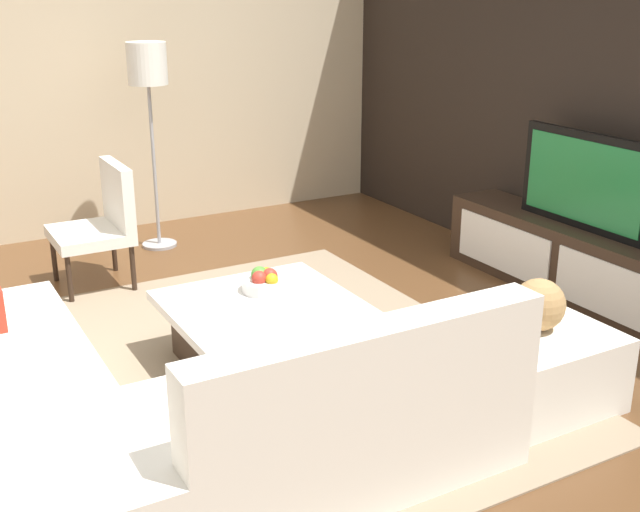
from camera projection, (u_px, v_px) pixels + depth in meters
name	position (u px, v px, depth m)	size (l,w,h in m)	color
ground_plane	(257.00, 378.00, 4.35)	(14.00, 14.00, 0.00)	brown
feature_wall_back	(628.00, 89.00, 5.14)	(6.40, 0.12, 2.80)	black
side_wall_left	(112.00, 65.00, 6.62)	(0.12, 5.20, 2.80)	beige
area_rug	(250.00, 369.00, 4.43)	(3.22, 2.80, 0.01)	gray
media_console	(576.00, 263.00, 5.38)	(2.19, 0.43, 0.50)	#332319
television	(585.00, 181.00, 5.19)	(1.08, 0.06, 0.64)	black
sectional_couch	(133.00, 413.00, 3.45)	(2.30, 2.44, 0.82)	white
coffee_table	(265.00, 334.00, 4.41)	(1.03, 1.01, 0.38)	#332319
accent_chair_near	(102.00, 218.00, 5.55)	(0.56, 0.52, 0.87)	#332319
floor_lamp	(148.00, 78.00, 6.08)	(0.30, 0.30, 1.63)	#A5A5AA
ottoman	(533.00, 365.00, 4.06)	(0.70, 0.70, 0.40)	white
fruit_bowl	(266.00, 281.00, 4.53)	(0.28, 0.28, 0.14)	silver
decorative_ball	(539.00, 305.00, 3.95)	(0.27, 0.27, 0.27)	#AD8451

